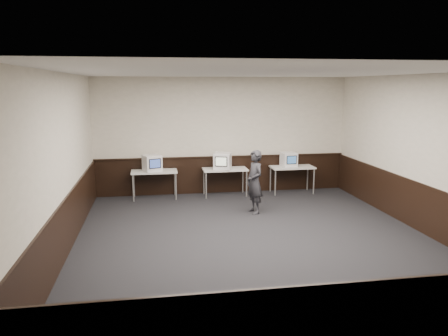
% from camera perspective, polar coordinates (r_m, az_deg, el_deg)
% --- Properties ---
extents(floor, '(8.00, 8.00, 0.00)m').
position_cam_1_polar(floor, '(8.62, 4.16, -9.43)').
color(floor, black).
rests_on(floor, ground).
extents(ceiling, '(8.00, 8.00, 0.00)m').
position_cam_1_polar(ceiling, '(8.10, 4.47, 12.35)').
color(ceiling, white).
rests_on(ceiling, back_wall).
extents(back_wall, '(7.00, 0.00, 7.00)m').
position_cam_1_polar(back_wall, '(12.09, -0.18, 4.23)').
color(back_wall, beige).
rests_on(back_wall, ground).
extents(front_wall, '(7.00, 0.00, 7.00)m').
position_cam_1_polar(front_wall, '(4.52, 16.44, -7.28)').
color(front_wall, beige).
rests_on(front_wall, ground).
extents(left_wall, '(0.00, 8.00, 8.00)m').
position_cam_1_polar(left_wall, '(8.13, -20.42, 0.38)').
color(left_wall, beige).
rests_on(left_wall, ground).
extents(right_wall, '(0.00, 8.00, 8.00)m').
position_cam_1_polar(right_wall, '(9.65, 24.95, 1.58)').
color(right_wall, beige).
rests_on(right_wall, ground).
extents(wainscot_back, '(6.98, 0.04, 1.00)m').
position_cam_1_polar(wainscot_back, '(12.25, -0.16, -0.90)').
color(wainscot_back, black).
rests_on(wainscot_back, back_wall).
extents(wainscot_front, '(6.98, 0.04, 1.00)m').
position_cam_1_polar(wainscot_front, '(4.98, 15.63, -19.34)').
color(wainscot_front, black).
rests_on(wainscot_front, front_wall).
extents(wainscot_left, '(0.04, 7.98, 1.00)m').
position_cam_1_polar(wainscot_left, '(8.38, -19.79, -7.04)').
color(wainscot_left, black).
rests_on(wainscot_left, left_wall).
extents(wainscot_right, '(0.04, 7.98, 1.00)m').
position_cam_1_polar(wainscot_right, '(9.85, 24.35, -4.75)').
color(wainscot_right, black).
rests_on(wainscot_right, right_wall).
extents(wainscot_rail, '(6.98, 0.06, 0.04)m').
position_cam_1_polar(wainscot_rail, '(12.13, -0.15, 1.49)').
color(wainscot_rail, black).
rests_on(wainscot_rail, wainscot_back).
extents(desk_left, '(1.20, 0.60, 0.75)m').
position_cam_1_polar(desk_left, '(11.69, -9.10, -0.70)').
color(desk_left, silver).
rests_on(desk_left, ground).
extents(desk_center, '(1.20, 0.60, 0.75)m').
position_cam_1_polar(desk_center, '(11.84, 0.13, -0.41)').
color(desk_center, silver).
rests_on(desk_center, ground).
extents(desk_right, '(1.20, 0.60, 0.75)m').
position_cam_1_polar(desk_right, '(12.30, 8.90, -0.13)').
color(desk_right, silver).
rests_on(desk_right, ground).
extents(emac_left, '(0.55, 0.56, 0.43)m').
position_cam_1_polar(emac_left, '(11.60, -9.37, 0.64)').
color(emac_left, white).
rests_on(emac_left, desk_left).
extents(emac_center, '(0.56, 0.58, 0.44)m').
position_cam_1_polar(emac_center, '(11.74, -0.20, 0.93)').
color(emac_center, white).
rests_on(emac_center, desk_center).
extents(emac_right, '(0.43, 0.45, 0.39)m').
position_cam_1_polar(emac_right, '(12.26, 8.45, 1.12)').
color(emac_right, white).
rests_on(emac_right, desk_right).
extents(person, '(0.48, 0.62, 1.50)m').
position_cam_1_polar(person, '(10.23, 4.03, -1.82)').
color(person, '#26262C').
rests_on(person, ground).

